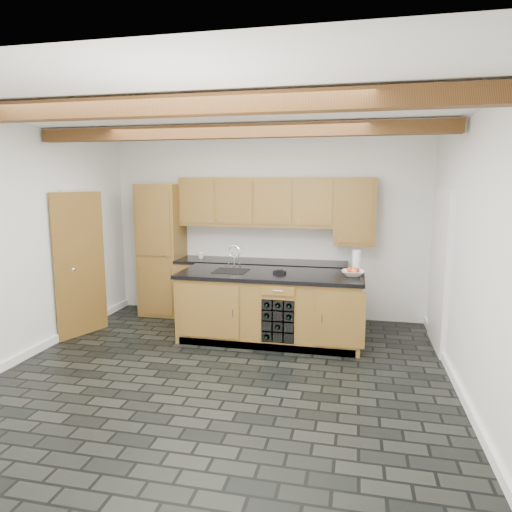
{
  "coord_description": "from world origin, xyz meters",
  "views": [
    {
      "loc": [
        1.4,
        -4.59,
        2.13
      ],
      "look_at": [
        0.21,
        0.8,
        1.23
      ],
      "focal_mm": 32.0,
      "sensor_mm": 36.0,
      "label": 1
    }
  ],
  "objects_px": {
    "kitchen_scale": "(280,272)",
    "paper_towel": "(356,261)",
    "fruit_bowl": "(353,273)",
    "island": "(271,307)"
  },
  "relations": [
    {
      "from": "paper_towel",
      "to": "island",
      "type": "bearing_deg",
      "value": -161.8
    },
    {
      "from": "kitchen_scale",
      "to": "fruit_bowl",
      "type": "bearing_deg",
      "value": 20.73
    },
    {
      "from": "kitchen_scale",
      "to": "fruit_bowl",
      "type": "height_order",
      "value": "fruit_bowl"
    },
    {
      "from": "kitchen_scale",
      "to": "island",
      "type": "bearing_deg",
      "value": -167.34
    },
    {
      "from": "kitchen_scale",
      "to": "paper_towel",
      "type": "xyz_separation_m",
      "value": [
        0.99,
        0.38,
        0.12
      ]
    },
    {
      "from": "island",
      "to": "paper_towel",
      "type": "relative_size",
      "value": 8.64
    },
    {
      "from": "kitchen_scale",
      "to": "paper_towel",
      "type": "bearing_deg",
      "value": 38.7
    },
    {
      "from": "island",
      "to": "fruit_bowl",
      "type": "distance_m",
      "value": 1.18
    },
    {
      "from": "paper_towel",
      "to": "kitchen_scale",
      "type": "bearing_deg",
      "value": -159.21
    },
    {
      "from": "fruit_bowl",
      "to": "island",
      "type": "bearing_deg",
      "value": -178.08
    }
  ]
}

